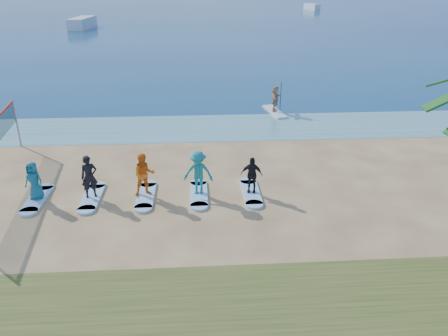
{
  "coord_description": "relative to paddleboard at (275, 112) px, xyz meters",
  "views": [
    {
      "loc": [
        0.24,
        -14.12,
        8.2
      ],
      "look_at": [
        1.32,
        2.0,
        1.1
      ],
      "focal_mm": 35.0,
      "sensor_mm": 36.0,
      "label": 1
    }
  ],
  "objects": [
    {
      "name": "student_2",
      "position": [
        -7.3,
        -11.54,
        0.92
      ],
      "size": [
        0.99,
        0.85,
        1.77
      ],
      "primitive_type": "imported",
      "rotation": [
        0.0,
        0.0,
        0.23
      ],
      "color": "orange",
      "rests_on": "surfboard_2"
    },
    {
      "name": "student_3",
      "position": [
        -5.14,
        -11.54,
        0.94
      ],
      "size": [
        1.28,
        0.87,
        1.83
      ],
      "primitive_type": "imported",
      "rotation": [
        0.0,
        0.0,
        -0.17
      ],
      "color": "teal",
      "rests_on": "surfboard_3"
    },
    {
      "name": "shallow_water",
      "position": [
        -5.42,
        -2.86,
        -0.05
      ],
      "size": [
        600.0,
        600.0,
        0.0
      ],
      "primitive_type": "plane",
      "color": "teal",
      "rests_on": "ground"
    },
    {
      "name": "ocean",
      "position": [
        -5.42,
        146.64,
        -0.05
      ],
      "size": [
        600.0,
        600.0,
        0.0
      ],
      "primitive_type": "plane",
      "color": "navy",
      "rests_on": "ground"
    },
    {
      "name": "surfboard_3",
      "position": [
        -5.14,
        -11.54,
        -0.01
      ],
      "size": [
        0.7,
        2.2,
        0.09
      ],
      "primitive_type": "cube",
      "color": "#9AD0EE",
      "rests_on": "ground"
    },
    {
      "name": "paddleboarder",
      "position": [
        0.0,
        0.0,
        0.87
      ],
      "size": [
        0.87,
        1.58,
        1.63
      ],
      "primitive_type": "imported",
      "rotation": [
        0.0,
        0.0,
        1.3
      ],
      "color": "tan",
      "rests_on": "paddleboard"
    },
    {
      "name": "boat_offshore_b",
      "position": [
        26.74,
        95.43,
        -0.06
      ],
      "size": [
        3.21,
        6.36,
        1.54
      ],
      "primitive_type": "cube",
      "rotation": [
        0.0,
        0.0,
        0.26
      ],
      "color": "silver",
      "rests_on": "ground"
    },
    {
      "name": "surfboard_2",
      "position": [
        -7.3,
        -11.54,
        -0.01
      ],
      "size": [
        0.7,
        2.2,
        0.09
      ],
      "primitive_type": "cube",
      "color": "#9AD0EE",
      "rests_on": "ground"
    },
    {
      "name": "ground",
      "position": [
        -5.42,
        -13.36,
        -0.06
      ],
      "size": [
        600.0,
        600.0,
        0.0
      ],
      "primitive_type": "plane",
      "color": "tan",
      "rests_on": "ground"
    },
    {
      "name": "boat_offshore_a",
      "position": [
        -24.25,
        52.67,
        -0.06
      ],
      "size": [
        3.19,
        9.09,
        1.81
      ],
      "primitive_type": "cube",
      "rotation": [
        0.0,
        0.0,
        -0.07
      ],
      "color": "silver",
      "rests_on": "ground"
    },
    {
      "name": "student_1",
      "position": [
        -9.45,
        -11.54,
        0.9
      ],
      "size": [
        0.74,
        0.61,
        1.74
      ],
      "primitive_type": "imported",
      "rotation": [
        0.0,
        0.0,
        0.35
      ],
      "color": "black",
      "rests_on": "surfboard_1"
    },
    {
      "name": "paddleboard",
      "position": [
        0.0,
        0.0,
        0.0
      ],
      "size": [
        1.19,
        3.07,
        0.12
      ],
      "primitive_type": "cube",
      "rotation": [
        0.0,
        0.0,
        0.17
      ],
      "color": "silver",
      "rests_on": "ground"
    },
    {
      "name": "surfboard_0",
      "position": [
        -11.6,
        -11.54,
        -0.01
      ],
      "size": [
        0.7,
        2.2,
        0.09
      ],
      "primitive_type": "cube",
      "color": "#9AD0EE",
      "rests_on": "ground"
    },
    {
      "name": "student_4",
      "position": [
        -2.99,
        -11.54,
        0.79
      ],
      "size": [
        0.95,
        0.56,
        1.51
      ],
      "primitive_type": "imported",
      "rotation": [
        0.0,
        0.0,
        -0.23
      ],
      "color": "black",
      "rests_on": "surfboard_4"
    },
    {
      "name": "student_0",
      "position": [
        -11.6,
        -11.54,
        0.8
      ],
      "size": [
        0.86,
        0.69,
        1.55
      ],
      "primitive_type": "imported",
      "rotation": [
        0.0,
        0.0,
        -0.29
      ],
      "color": "#1A657F",
      "rests_on": "surfboard_0"
    },
    {
      "name": "surfboard_4",
      "position": [
        -2.99,
        -11.54,
        -0.01
      ],
      "size": [
        0.7,
        2.2,
        0.09
      ],
      "primitive_type": "cube",
      "color": "#9AD0EE",
      "rests_on": "ground"
    },
    {
      "name": "surfboard_1",
      "position": [
        -9.45,
        -11.54,
        -0.01
      ],
      "size": [
        0.7,
        2.2,
        0.09
      ],
      "primitive_type": "cube",
      "color": "#9AD0EE",
      "rests_on": "ground"
    }
  ]
}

